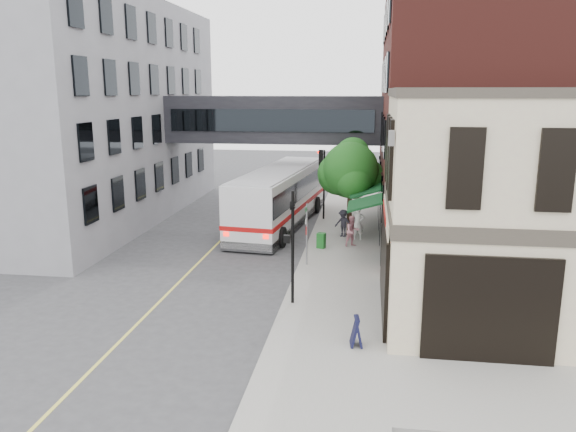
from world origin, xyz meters
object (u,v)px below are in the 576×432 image
(pedestrian_a, at_px, (358,223))
(newspaper_box, at_px, (321,241))
(bus, at_px, (280,195))
(pedestrian_b, at_px, (352,231))
(pedestrian_c, at_px, (343,223))
(sandwich_board, at_px, (356,331))

(pedestrian_a, distance_m, newspaper_box, 2.82)
(bus, distance_m, pedestrian_b, 6.69)
(bus, xyz_separation_m, pedestrian_b, (4.68, -4.68, -1.00))
(bus, xyz_separation_m, pedestrian_c, (4.09, -2.69, -1.05))
(bus, bearing_deg, newspaper_box, -59.81)
(pedestrian_c, height_order, sandwich_board, pedestrian_c)
(newspaper_box, bearing_deg, pedestrian_c, 85.76)
(pedestrian_c, distance_m, newspaper_box, 2.79)
(pedestrian_a, xyz_separation_m, pedestrian_b, (-0.27, -1.44, -0.10))
(pedestrian_b, xyz_separation_m, pedestrian_c, (-0.59, 1.98, -0.05))
(pedestrian_a, distance_m, sandwich_board, 13.55)
(bus, bearing_deg, sandwich_board, -72.74)
(bus, bearing_deg, pedestrian_a, -33.17)
(pedestrian_a, xyz_separation_m, pedestrian_c, (-0.86, 0.54, -0.15))
(sandwich_board, bearing_deg, newspaper_box, 93.92)
(sandwich_board, bearing_deg, pedestrian_b, 85.84)
(pedestrian_a, distance_m, pedestrian_b, 1.47)
(pedestrian_b, distance_m, pedestrian_c, 2.07)
(newspaper_box, relative_size, sandwich_board, 0.82)
(bus, distance_m, sandwich_board, 17.62)
(sandwich_board, bearing_deg, pedestrian_c, 87.88)
(pedestrian_c, relative_size, sandwich_board, 1.58)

